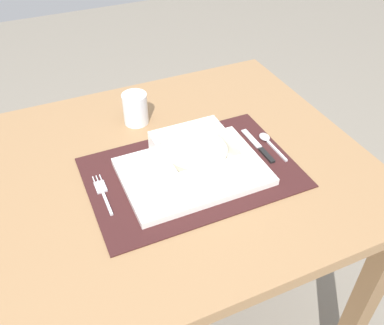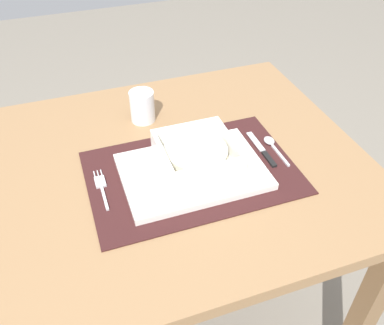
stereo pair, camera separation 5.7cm
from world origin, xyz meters
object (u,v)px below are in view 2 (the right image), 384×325
butter_knife (263,151)px  spoon (271,143)px  dining_table (181,193)px  porridge_bowl (197,155)px  drinking_glass (142,108)px  fork (101,186)px

butter_knife → spoon: bearing=34.7°
dining_table → butter_knife: (0.19, -0.04, 0.11)m
dining_table → porridge_bowl: 0.15m
drinking_glass → butter_knife: bearing=-45.0°
spoon → drinking_glass: bearing=139.0°
butter_knife → drinking_glass: 0.33m
porridge_bowl → butter_knife: size_ratio=1.24×
spoon → drinking_glass: drinking_glass is taller
butter_knife → drinking_glass: (-0.23, 0.23, 0.03)m
fork → drinking_glass: bearing=55.7°
drinking_glass → dining_table: bearing=-78.5°
fork → spoon: bearing=1.0°
fork → butter_knife: butter_knife is taller
fork → spoon: size_ratio=1.12×
porridge_bowl → butter_knife: porridge_bowl is taller
porridge_bowl → butter_knife: 0.17m
drinking_glass → spoon: bearing=-38.9°
dining_table → butter_knife: 0.23m
porridge_bowl → fork: 0.22m
spoon → drinking_glass: size_ratio=1.38×
porridge_bowl → spoon: (0.20, 0.02, -0.03)m
fork → butter_knife: (0.38, -0.01, 0.00)m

